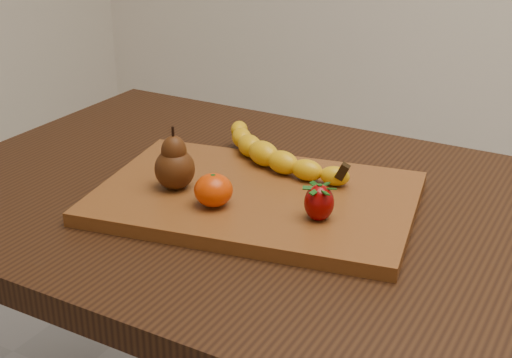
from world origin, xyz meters
The scene contains 6 objects.
table centered at (0.00, 0.00, 0.66)m, with size 1.00×0.70×0.76m.
cutting_board centered at (0.02, -0.03, 0.77)m, with size 0.45×0.30×0.02m, color brown.
banana centered at (-0.02, 0.07, 0.80)m, with size 0.25×0.06×0.04m, color #F0B50B, non-canonical shape.
pear centered at (-0.09, -0.07, 0.83)m, with size 0.06×0.06×0.09m, color #45210B, non-canonical shape.
mandarin centered at (-0.01, -0.09, 0.80)m, with size 0.05×0.05×0.05m, color #D03802.
strawberry centered at (0.13, -0.06, 0.81)m, with size 0.04×0.04×0.05m, color #7C0303, non-canonical shape.
Camera 1 is at (0.48, -0.84, 1.21)m, focal length 50.00 mm.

